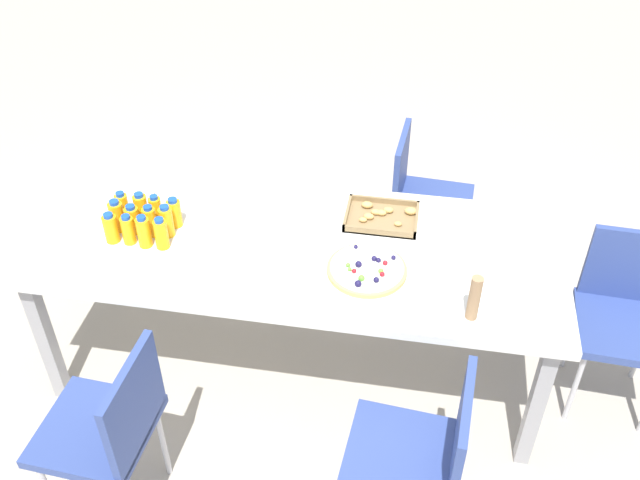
{
  "coord_description": "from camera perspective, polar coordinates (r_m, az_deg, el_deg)",
  "views": [
    {
      "loc": [
        0.5,
        -2.27,
        2.63
      ],
      "look_at": [
        0.11,
        0.01,
        0.77
      ],
      "focal_mm": 39.8,
      "sensor_mm": 36.0,
      "label": 1
    }
  ],
  "objects": [
    {
      "name": "juice_bottle_4",
      "position": [
        3.14,
        -16.02,
        1.86
      ],
      "size": [
        0.06,
        0.06,
        0.15
      ],
      "color": "#F9AD14",
      "rests_on": "party_table"
    },
    {
      "name": "fruit_pizza",
      "position": [
        2.84,
        3.8,
        -2.37
      ],
      "size": [
        0.32,
        0.32,
        0.05
      ],
      "color": "tan",
      "rests_on": "party_table"
    },
    {
      "name": "juice_bottle_0",
      "position": [
        3.08,
        -16.46,
        0.92
      ],
      "size": [
        0.06,
        0.06,
        0.14
      ],
      "color": "#FAAC14",
      "rests_on": "party_table"
    },
    {
      "name": "juice_bottle_7",
      "position": [
        3.05,
        -12.24,
        1.47
      ],
      "size": [
        0.06,
        0.06,
        0.15
      ],
      "color": "#FAAE14",
      "rests_on": "party_table"
    },
    {
      "name": "cardboard_tube",
      "position": [
        2.65,
        12.3,
        -4.58
      ],
      "size": [
        0.04,
        0.04,
        0.19
      ],
      "primitive_type": "cylinder",
      "color": "#9E7A56",
      "rests_on": "party_table"
    },
    {
      "name": "juice_bottle_8",
      "position": [
        3.19,
        -15.59,
        2.58
      ],
      "size": [
        0.05,
        0.05,
        0.14
      ],
      "color": "#F9AE14",
      "rests_on": "party_table"
    },
    {
      "name": "napkin_stack",
      "position": [
        3.4,
        -14.16,
        4.05
      ],
      "size": [
        0.15,
        0.15,
        0.01
      ],
      "primitive_type": "cube",
      "color": "white",
      "rests_on": "party_table"
    },
    {
      "name": "plate_stack",
      "position": [
        2.88,
        -3.17,
        -1.55
      ],
      "size": [
        0.2,
        0.2,
        0.03
      ],
      "color": "silver",
      "rests_on": "party_table"
    },
    {
      "name": "chair_end",
      "position": [
        3.32,
        23.37,
        -5.11
      ],
      "size": [
        0.42,
        0.42,
        0.83
      ],
      "rotation": [
        0.0,
        0.0,
        3.09
      ],
      "color": "#33478C",
      "rests_on": "ground_plane"
    },
    {
      "name": "juice_bottle_11",
      "position": [
        3.11,
        -11.63,
        2.15
      ],
      "size": [
        0.06,
        0.06,
        0.14
      ],
      "color": "#FAAC14",
      "rests_on": "party_table"
    },
    {
      "name": "juice_bottle_6",
      "position": [
        3.07,
        -13.51,
        1.48
      ],
      "size": [
        0.06,
        0.06,
        0.15
      ],
      "color": "#FAAE14",
      "rests_on": "party_table"
    },
    {
      "name": "juice_bottle_2",
      "position": [
        3.02,
        -13.98,
        0.64
      ],
      "size": [
        0.06,
        0.06,
        0.15
      ],
      "color": "#FAAC14",
      "rests_on": "party_table"
    },
    {
      "name": "chair_near_left",
      "position": [
        2.76,
        -16.48,
        -14.07
      ],
      "size": [
        0.42,
        0.42,
        0.83
      ],
      "rotation": [
        0.0,
        0.0,
        1.51
      ],
      "color": "#33478C",
      "rests_on": "ground_plane"
    },
    {
      "name": "chair_far_right",
      "position": [
        3.75,
        8.13,
        3.72
      ],
      "size": [
        0.43,
        0.43,
        0.83
      ],
      "rotation": [
        0.0,
        0.0,
        -1.64
      ],
      "color": "#33478C",
      "rests_on": "ground_plane"
    },
    {
      "name": "juice_bottle_3",
      "position": [
        2.99,
        -12.65,
        0.5
      ],
      "size": [
        0.06,
        0.06,
        0.15
      ],
      "color": "#F9AE14",
      "rests_on": "party_table"
    },
    {
      "name": "party_table",
      "position": [
        3.03,
        -2.02,
        -1.15
      ],
      "size": [
        2.25,
        0.89,
        0.75
      ],
      "color": "silver",
      "rests_on": "ground_plane"
    },
    {
      "name": "juice_bottle_1",
      "position": [
        3.05,
        -15.17,
        0.8
      ],
      "size": [
        0.05,
        0.05,
        0.14
      ],
      "color": "#F9AB14",
      "rests_on": "party_table"
    },
    {
      "name": "chair_near_right",
      "position": [
        2.61,
        8.24,
        -16.58
      ],
      "size": [
        0.43,
        0.43,
        0.83
      ],
      "rotation": [
        0.0,
        0.0,
        1.49
      ],
      "color": "#33478C",
      "rests_on": "ground_plane"
    },
    {
      "name": "ground_plane",
      "position": [
        3.51,
        -1.77,
        -9.84
      ],
      "size": [
        12.0,
        12.0,
        0.0
      ],
      "primitive_type": "plane",
      "color": "#B2A899"
    },
    {
      "name": "juice_bottle_10",
      "position": [
        3.14,
        -13.06,
        2.36
      ],
      "size": [
        0.05,
        0.05,
        0.14
      ],
      "color": "#F8AC14",
      "rests_on": "party_table"
    },
    {
      "name": "juice_bottle_9",
      "position": [
        3.16,
        -14.19,
        2.5
      ],
      "size": [
        0.06,
        0.06,
        0.15
      ],
      "color": "#F9AE14",
      "rests_on": "party_table"
    },
    {
      "name": "juice_bottle_5",
      "position": [
        3.11,
        -14.83,
        1.6
      ],
      "size": [
        0.06,
        0.06,
        0.14
      ],
      "color": "#FAAD14",
      "rests_on": "party_table"
    },
    {
      "name": "snack_tray",
      "position": [
        3.12,
        5.0,
        1.9
      ],
      "size": [
        0.32,
        0.24,
        0.04
      ],
      "color": "olive",
      "rests_on": "party_table"
    }
  ]
}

